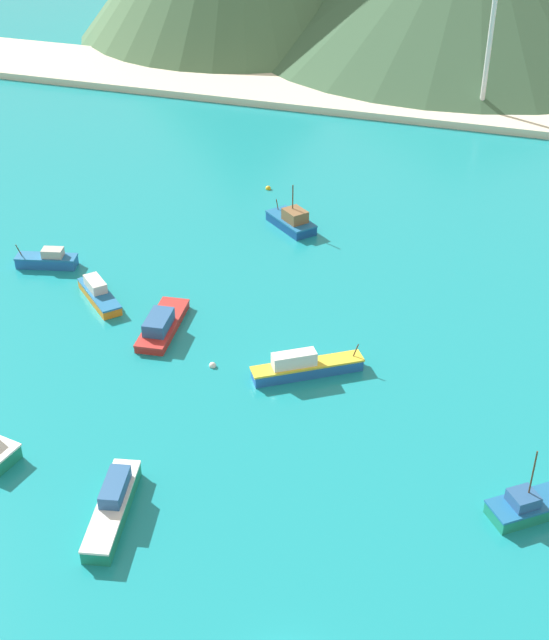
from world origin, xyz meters
name	(u,v)px	position (x,y,z in m)	size (l,w,h in m)	color
ground	(385,405)	(0.00, 30.00, -0.25)	(260.00, 280.00, 0.50)	teal
fishing_boat_1	(161,324)	(-24.50, 34.64, 0.83)	(4.18, 10.04, 2.29)	red
fishing_boat_3	(113,506)	(-17.17, 9.46, 0.94)	(4.38, 10.45, 2.51)	#198466
fishing_boat_4	(304,366)	(-8.35, 31.94, 0.97)	(10.18, 7.67, 2.67)	#1E5BA8
fishing_boat_5	(99,294)	(-33.59, 38.17, 0.81)	(7.49, 7.04, 2.19)	orange
fishing_boat_6	(292,221)	(-18.82, 61.55, 0.99)	(7.59, 7.00, 5.87)	#14478C
fishing_boat_7	(48,260)	(-42.82, 43.15, 0.85)	(7.33, 3.71, 2.70)	#1E5BA8
fishing_boat_8	(529,505)	(13.60, 19.75, 0.83)	(7.00, 6.37, 6.44)	#198466
buoy_0	(213,366)	(-17.20, 30.42, 0.12)	(0.69, 0.69, 0.69)	silver
buoy_1	(268,188)	(-25.46, 71.85, 0.13)	(0.73, 0.73, 0.73)	gold
beach_strip	(492,108)	(0.00, 113.82, 0.60)	(247.00, 21.15, 1.20)	beige
radio_tower	(495,0)	(-1.51, 110.80, 18.47)	(3.62, 2.90, 36.21)	silver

